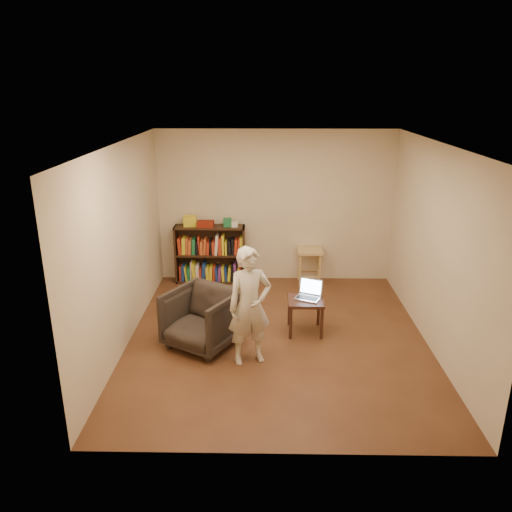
{
  "coord_description": "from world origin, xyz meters",
  "views": [
    {
      "loc": [
        -0.18,
        -6.07,
        3.27
      ],
      "look_at": [
        -0.3,
        0.35,
        1.07
      ],
      "focal_mm": 35.0,
      "sensor_mm": 36.0,
      "label": 1
    }
  ],
  "objects_px": {
    "stool": "(310,256)",
    "laptop": "(309,293)",
    "person": "(250,306)",
    "side_table": "(305,305)",
    "armchair": "(202,318)",
    "bookshelf": "(210,257)"
  },
  "relations": [
    {
      "from": "bookshelf",
      "to": "armchair",
      "type": "distance_m",
      "value": 2.29
    },
    {
      "from": "person",
      "to": "side_table",
      "type": "bearing_deg",
      "value": 27.52
    },
    {
      "from": "stool",
      "to": "laptop",
      "type": "height_order",
      "value": "laptop"
    },
    {
      "from": "stool",
      "to": "person",
      "type": "xyz_separation_m",
      "value": [
        -0.95,
        -2.61,
        0.25
      ]
    },
    {
      "from": "person",
      "to": "stool",
      "type": "bearing_deg",
      "value": 51.03
    },
    {
      "from": "side_table",
      "to": "person",
      "type": "relative_size",
      "value": 0.33
    },
    {
      "from": "side_table",
      "to": "person",
      "type": "height_order",
      "value": "person"
    },
    {
      "from": "stool",
      "to": "laptop",
      "type": "distance_m",
      "value": 1.77
    },
    {
      "from": "stool",
      "to": "side_table",
      "type": "distance_m",
      "value": 1.84
    },
    {
      "from": "armchair",
      "to": "person",
      "type": "relative_size",
      "value": 0.57
    },
    {
      "from": "armchair",
      "to": "person",
      "type": "height_order",
      "value": "person"
    },
    {
      "from": "bookshelf",
      "to": "side_table",
      "type": "xyz_separation_m",
      "value": [
        1.51,
        -1.89,
        -0.03
      ]
    },
    {
      "from": "bookshelf",
      "to": "person",
      "type": "height_order",
      "value": "person"
    },
    {
      "from": "laptop",
      "to": "armchair",
      "type": "bearing_deg",
      "value": -138.96
    },
    {
      "from": "bookshelf",
      "to": "stool",
      "type": "height_order",
      "value": "bookshelf"
    },
    {
      "from": "side_table",
      "to": "bookshelf",
      "type": "bearing_deg",
      "value": 128.59
    },
    {
      "from": "side_table",
      "to": "laptop",
      "type": "bearing_deg",
      "value": 53.9
    },
    {
      "from": "side_table",
      "to": "armchair",
      "type": "bearing_deg",
      "value": -163.94
    },
    {
      "from": "bookshelf",
      "to": "stool",
      "type": "relative_size",
      "value": 1.95
    },
    {
      "from": "person",
      "to": "armchair",
      "type": "bearing_deg",
      "value": 129.83
    },
    {
      "from": "side_table",
      "to": "person",
      "type": "xyz_separation_m",
      "value": [
        -0.74,
        -0.78,
        0.33
      ]
    },
    {
      "from": "stool",
      "to": "side_table",
      "type": "relative_size",
      "value": 1.25
    }
  ]
}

